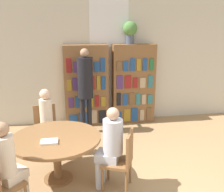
% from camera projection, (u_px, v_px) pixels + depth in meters
% --- Properties ---
extents(wall_back, '(6.40, 0.07, 3.00)m').
position_uv_depth(wall_back, '(109.00, 59.00, 6.19)').
color(wall_back, beige).
rests_on(wall_back, ground_plane).
extents(bookshelf_left, '(1.00, 0.34, 1.87)m').
position_uv_depth(bookshelf_left, '(86.00, 86.00, 6.07)').
color(bookshelf_left, brown).
rests_on(bookshelf_left, ground_plane).
extents(bookshelf_right, '(1.00, 0.34, 1.87)m').
position_uv_depth(bookshelf_right, '(133.00, 84.00, 6.25)').
color(bookshelf_right, brown).
rests_on(bookshelf_right, ground_plane).
extents(flower_vase, '(0.33, 0.33, 0.51)m').
position_uv_depth(flower_vase, '(130.00, 30.00, 5.90)').
color(flower_vase, '#475166').
rests_on(flower_vase, bookshelf_right).
extents(reading_table, '(1.34, 1.34, 0.71)m').
position_uv_depth(reading_table, '(56.00, 143.00, 3.90)').
color(reading_table, brown).
rests_on(reading_table, ground_plane).
extents(chair_left_side, '(0.48, 0.48, 0.89)m').
position_uv_depth(chair_left_side, '(46.00, 127.00, 4.83)').
color(chair_left_side, brown).
rests_on(chair_left_side, ground_plane).
extents(chair_far_side, '(0.52, 0.52, 0.89)m').
position_uv_depth(chair_far_side, '(122.00, 158.00, 3.71)').
color(chair_far_side, brown).
rests_on(chair_far_side, ground_plane).
extents(seated_reader_left, '(0.29, 0.37, 1.24)m').
position_uv_depth(seated_reader_left, '(47.00, 120.00, 4.61)').
color(seated_reader_left, beige).
rests_on(seated_reader_left, ground_plane).
extents(seated_reader_right, '(0.42, 0.38, 1.23)m').
position_uv_depth(seated_reader_right, '(110.00, 143.00, 3.69)').
color(seated_reader_right, '#B2B7C6').
rests_on(seated_reader_right, ground_plane).
extents(seated_reader_back, '(0.39, 0.40, 1.23)m').
position_uv_depth(seated_reader_back, '(9.00, 162.00, 3.20)').
color(seated_reader_back, beige).
rests_on(seated_reader_back, ground_plane).
extents(librarian_standing, '(0.33, 0.60, 1.84)m').
position_uv_depth(librarian_standing, '(85.00, 82.00, 5.53)').
color(librarian_standing, black).
rests_on(librarian_standing, ground_plane).
extents(open_book_on_table, '(0.24, 0.18, 0.03)m').
position_uv_depth(open_book_on_table, '(49.00, 142.00, 3.68)').
color(open_book_on_table, silver).
rests_on(open_book_on_table, reading_table).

